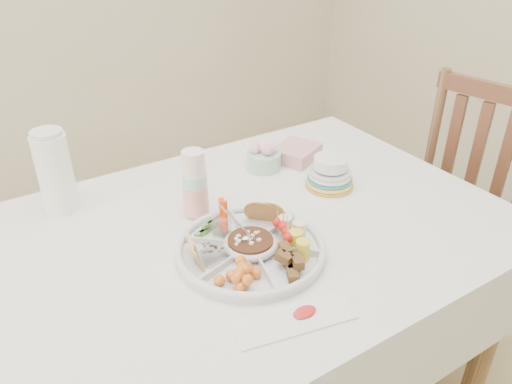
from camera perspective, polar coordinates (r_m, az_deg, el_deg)
dining_table at (r=1.63m, az=-1.67°, el=-15.27°), size 1.52×1.02×0.76m
chair at (r=1.94m, az=20.21°, el=-3.82°), size 0.50×0.50×1.03m
party_tray at (r=1.28m, az=-0.63°, el=-6.25°), size 0.48×0.48×0.04m
bean_dip at (r=1.28m, az=-0.63°, el=-5.98°), size 0.15×0.15×0.04m
tortillas at (r=1.38m, az=0.39°, el=-2.35°), size 0.13×0.13×0.06m
carrot_cucumber at (r=1.33m, az=-4.87°, el=-2.64°), size 0.13×0.13×0.10m
pita_raisins at (r=1.24m, az=-6.35°, el=-6.62°), size 0.15×0.15×0.07m
cherries at (r=1.17m, az=-1.84°, el=-9.44°), size 0.15×0.15×0.05m
granola_chunks at (r=1.21m, az=4.07°, el=-8.09°), size 0.14×0.14×0.05m
banana_tomato at (r=1.30m, az=4.79°, el=-3.79°), size 0.15×0.15×0.10m
cup_stack at (r=1.41m, az=-7.01°, el=0.94°), size 0.08×0.08×0.20m
thermos at (r=1.52m, az=-22.02°, el=2.26°), size 0.13×0.13×0.25m
flower_bowl at (r=1.68m, az=0.89°, el=4.07°), size 0.12×0.12×0.09m
napkin_stack at (r=1.75m, az=4.63°, el=4.47°), size 0.19×0.18×0.05m
plate_stack at (r=1.58m, az=8.47°, el=2.22°), size 0.16×0.16×0.10m
placemat at (r=1.12m, az=4.30°, el=-14.32°), size 0.28×0.14×0.01m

